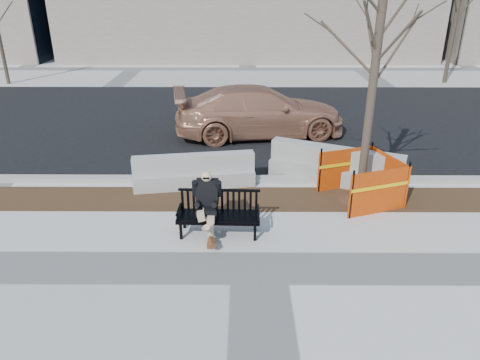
% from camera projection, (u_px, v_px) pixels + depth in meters
% --- Properties ---
extents(ground, '(120.00, 120.00, 0.00)m').
position_uv_depth(ground, '(259.00, 268.00, 7.57)').
color(ground, beige).
rests_on(ground, ground).
extents(mulch_strip, '(40.00, 1.20, 0.02)m').
position_uv_depth(mulch_strip, '(255.00, 199.00, 9.94)').
color(mulch_strip, '#47301C').
rests_on(mulch_strip, ground).
extents(asphalt_street, '(60.00, 10.40, 0.01)m').
position_uv_depth(asphalt_street, '(251.00, 120.00, 15.61)').
color(asphalt_street, black).
rests_on(asphalt_street, ground).
extents(curb, '(60.00, 0.25, 0.12)m').
position_uv_depth(curb, '(254.00, 179.00, 10.79)').
color(curb, '#9E9B93').
rests_on(curb, ground).
extents(bench, '(1.60, 0.62, 0.84)m').
position_uv_depth(bench, '(219.00, 234.00, 8.59)').
color(bench, black).
rests_on(bench, ground).
extents(seated_man, '(0.56, 0.91, 1.25)m').
position_uv_depth(seated_man, '(208.00, 232.00, 8.63)').
color(seated_man, black).
rests_on(seated_man, ground).
extents(tree_fence, '(2.68, 2.68, 5.25)m').
position_uv_depth(tree_fence, '(359.00, 200.00, 9.92)').
color(tree_fence, '#DC4C08').
rests_on(tree_fence, ground).
extents(sedan, '(5.46, 2.91, 1.51)m').
position_uv_depth(sedan, '(259.00, 135.00, 14.10)').
color(sedan, '#AB7153').
rests_on(sedan, ground).
extents(jersey_barrier_left, '(2.84, 0.99, 0.80)m').
position_uv_depth(jersey_barrier_left, '(195.00, 186.00, 10.57)').
color(jersey_barrier_left, '#A09D96').
rests_on(jersey_barrier_left, ground).
extents(jersey_barrier_right, '(3.09, 1.86, 0.89)m').
position_uv_depth(jersey_barrier_right, '(333.00, 182.00, 10.79)').
color(jersey_barrier_right, gray).
rests_on(jersey_barrier_right, ground).
extents(far_tree_left, '(2.04, 2.04, 5.00)m').
position_uv_depth(far_tree_left, '(9.00, 84.00, 21.09)').
color(far_tree_left, '#483B2E').
rests_on(far_tree_left, ground).
extents(far_tree_right, '(2.69, 2.69, 5.57)m').
position_uv_depth(far_tree_right, '(444.00, 83.00, 21.30)').
color(far_tree_right, '#3F3628').
rests_on(far_tree_right, ground).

